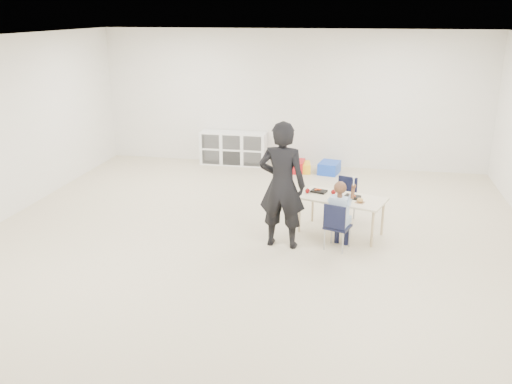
% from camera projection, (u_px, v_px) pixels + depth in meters
% --- Properties ---
extents(room, '(9.00, 9.02, 2.80)m').
position_uv_depth(room, '(246.00, 152.00, 6.99)').
color(room, beige).
rests_on(room, ground).
extents(table, '(1.36, 0.96, 0.56)m').
position_uv_depth(table, '(341.00, 215.00, 7.95)').
color(table, beige).
rests_on(table, ground).
extents(chair_near, '(0.41, 0.39, 0.68)m').
position_uv_depth(chair_near, '(338.00, 226.00, 7.43)').
color(chair_near, black).
rests_on(chair_near, ground).
extents(chair_far, '(0.41, 0.39, 0.68)m').
position_uv_depth(chair_far, '(344.00, 200.00, 8.44)').
color(chair_far, black).
rests_on(chair_far, ground).
extents(child, '(0.57, 0.57, 1.07)m').
position_uv_depth(child, '(338.00, 212.00, 7.36)').
color(child, '#ADCCEA').
rests_on(child, chair_near).
extents(lunch_tray_near, '(0.26, 0.22, 0.03)m').
position_uv_depth(lunch_tray_near, '(352.00, 197.00, 7.84)').
color(lunch_tray_near, black).
rests_on(lunch_tray_near, table).
extents(lunch_tray_far, '(0.26, 0.22, 0.03)m').
position_uv_depth(lunch_tray_far, '(319.00, 191.00, 8.08)').
color(lunch_tray_far, black).
rests_on(lunch_tray_far, table).
extents(milk_carton, '(0.09, 0.09, 0.10)m').
position_uv_depth(milk_carton, '(341.00, 197.00, 7.70)').
color(milk_carton, white).
rests_on(milk_carton, table).
extents(bread_roll, '(0.09, 0.09, 0.07)m').
position_uv_depth(bread_roll, '(360.00, 200.00, 7.64)').
color(bread_roll, tan).
rests_on(bread_roll, table).
extents(apple_near, '(0.07, 0.07, 0.07)m').
position_uv_depth(apple_near, '(333.00, 192.00, 7.98)').
color(apple_near, maroon).
rests_on(apple_near, table).
extents(apple_far, '(0.07, 0.07, 0.07)m').
position_uv_depth(apple_far, '(307.00, 191.00, 8.03)').
color(apple_far, maroon).
rests_on(apple_far, table).
extents(cubby_shelf, '(1.40, 0.40, 0.70)m').
position_uv_depth(cubby_shelf, '(233.00, 148.00, 11.53)').
color(cubby_shelf, white).
rests_on(cubby_shelf, ground).
extents(adult, '(0.68, 0.48, 1.77)m').
position_uv_depth(adult, '(282.00, 185.00, 7.35)').
color(adult, black).
rests_on(adult, ground).
extents(bin_red, '(0.37, 0.48, 0.23)m').
position_uv_depth(bin_red, '(295.00, 166.00, 11.06)').
color(bin_red, red).
rests_on(bin_red, ground).
extents(bin_yellow, '(0.37, 0.44, 0.20)m').
position_uv_depth(bin_yellow, '(302.00, 167.00, 11.05)').
color(bin_yellow, yellow).
rests_on(bin_yellow, ground).
extents(bin_blue, '(0.46, 0.54, 0.23)m').
position_uv_depth(bin_blue, '(329.00, 168.00, 10.95)').
color(bin_blue, blue).
rests_on(bin_blue, ground).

